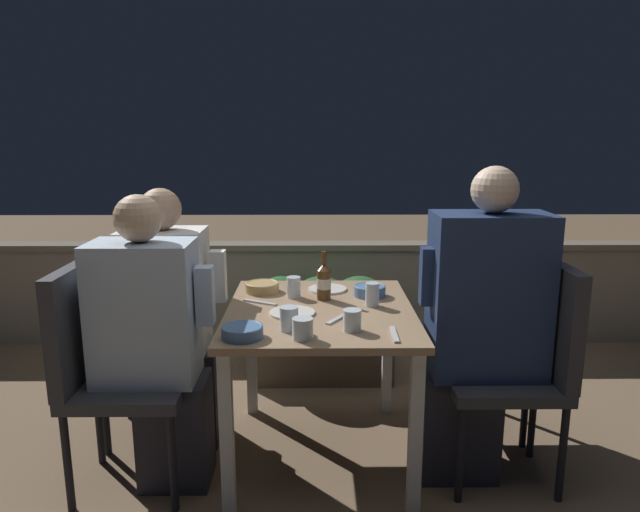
# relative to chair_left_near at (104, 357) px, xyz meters

# --- Properties ---
(ground_plane) EXTENTS (16.00, 16.00, 0.00)m
(ground_plane) POSITION_rel_chair_left_near_xyz_m (0.90, 0.18, -0.57)
(ground_plane) COLOR #7A6047
(parapet_wall) EXTENTS (9.00, 0.18, 0.72)m
(parapet_wall) POSITION_rel_chair_left_near_xyz_m (0.90, 1.70, -0.20)
(parapet_wall) COLOR gray
(parapet_wall) RESTS_ON ground_plane
(dining_table) EXTENTS (0.82, 0.96, 0.72)m
(dining_table) POSITION_rel_chair_left_near_xyz_m (0.90, 0.18, 0.06)
(dining_table) COLOR #937556
(dining_table) RESTS_ON ground_plane
(planter_hedge) EXTENTS (0.86, 0.47, 0.63)m
(planter_hedge) POSITION_rel_chair_left_near_xyz_m (0.91, 1.08, -0.22)
(planter_hedge) COLOR brown
(planter_hedge) RESTS_ON ground_plane
(chair_left_near) EXTENTS (0.48, 0.47, 0.95)m
(chair_left_near) POSITION_rel_chair_left_near_xyz_m (0.00, 0.00, 0.00)
(chair_left_near) COLOR #333338
(chair_left_near) RESTS_ON ground_plane
(person_blue_shirt) EXTENTS (0.49, 0.26, 1.24)m
(person_blue_shirt) POSITION_rel_chair_left_near_xyz_m (0.21, -0.00, 0.06)
(person_blue_shirt) COLOR #282833
(person_blue_shirt) RESTS_ON ground_plane
(chair_left_far) EXTENTS (0.48, 0.47, 0.95)m
(chair_left_far) POSITION_rel_chair_left_near_xyz_m (-0.00, 0.34, 0.00)
(chair_left_far) COLOR #333338
(chair_left_far) RESTS_ON ground_plane
(person_white_polo) EXTENTS (0.48, 0.26, 1.23)m
(person_white_polo) POSITION_rel_chair_left_near_xyz_m (0.21, 0.34, 0.06)
(person_white_polo) COLOR #282833
(person_white_polo) RESTS_ON ground_plane
(chair_right_near) EXTENTS (0.48, 0.47, 0.95)m
(chair_right_near) POSITION_rel_chair_left_near_xyz_m (1.77, 0.05, 0.00)
(chair_right_near) COLOR #333338
(chair_right_near) RESTS_ON ground_plane
(person_navy_jumper) EXTENTS (0.52, 0.26, 1.35)m
(person_navy_jumper) POSITION_rel_chair_left_near_xyz_m (1.56, 0.05, 0.11)
(person_navy_jumper) COLOR #282833
(person_navy_jumper) RESTS_ON ground_plane
(chair_right_far) EXTENTS (0.48, 0.47, 0.95)m
(chair_right_far) POSITION_rel_chair_left_near_xyz_m (1.78, 0.38, 0.00)
(chair_right_far) COLOR #333338
(chair_right_far) RESTS_ON ground_plane
(beer_bottle) EXTENTS (0.07, 0.07, 0.23)m
(beer_bottle) POSITION_rel_chair_left_near_xyz_m (0.92, 0.32, 0.24)
(beer_bottle) COLOR brown
(beer_bottle) RESTS_ON dining_table
(plate_0) EXTENTS (0.20, 0.20, 0.01)m
(plate_0) POSITION_rel_chair_left_near_xyz_m (0.78, 0.10, 0.16)
(plate_0) COLOR silver
(plate_0) RESTS_ON dining_table
(plate_1) EXTENTS (0.19, 0.19, 0.01)m
(plate_1) POSITION_rel_chair_left_near_xyz_m (0.94, 0.48, 0.16)
(plate_1) COLOR silver
(plate_1) RESTS_ON dining_table
(bowl_0) EXTENTS (0.15, 0.15, 0.05)m
(bowl_0) POSITION_rel_chair_left_near_xyz_m (1.13, 0.37, 0.18)
(bowl_0) COLOR #4C709E
(bowl_0) RESTS_ON dining_table
(bowl_1) EXTENTS (0.16, 0.16, 0.05)m
(bowl_1) POSITION_rel_chair_left_near_xyz_m (0.62, 0.45, 0.18)
(bowl_1) COLOR tan
(bowl_1) RESTS_ON dining_table
(bowl_2) EXTENTS (0.16, 0.16, 0.05)m
(bowl_2) POSITION_rel_chair_left_near_xyz_m (0.60, -0.19, 0.18)
(bowl_2) COLOR #4C709E
(bowl_2) RESTS_ON dining_table
(glass_cup_0) EXTENTS (0.07, 0.07, 0.08)m
(glass_cup_0) POSITION_rel_chair_left_near_xyz_m (1.02, -0.11, 0.19)
(glass_cup_0) COLOR silver
(glass_cup_0) RESTS_ON dining_table
(glass_cup_1) EXTENTS (0.06, 0.06, 0.11)m
(glass_cup_1) POSITION_rel_chair_left_near_xyz_m (1.13, 0.21, 0.20)
(glass_cup_1) COLOR silver
(glass_cup_1) RESTS_ON dining_table
(glass_cup_2) EXTENTS (0.07, 0.07, 0.09)m
(glass_cup_2) POSITION_rel_chair_left_near_xyz_m (0.77, -0.10, 0.20)
(glass_cup_2) COLOR silver
(glass_cup_2) RESTS_ON dining_table
(glass_cup_3) EXTENTS (0.07, 0.07, 0.10)m
(glass_cup_3) POSITION_rel_chair_left_near_xyz_m (0.77, 0.35, 0.20)
(glass_cup_3) COLOR silver
(glass_cup_3) RESTS_ON dining_table
(glass_cup_4) EXTENTS (0.08, 0.08, 0.08)m
(glass_cup_4) POSITION_rel_chair_left_near_xyz_m (0.83, -0.20, 0.19)
(glass_cup_4) COLOR silver
(glass_cup_4) RESTS_ON dining_table
(fork_0) EXTENTS (0.11, 0.15, 0.01)m
(fork_0) POSITION_rel_chair_left_near_xyz_m (0.97, 0.03, 0.16)
(fork_0) COLOR silver
(fork_0) RESTS_ON dining_table
(fork_1) EXTENTS (0.16, 0.10, 0.01)m
(fork_1) POSITION_rel_chair_left_near_xyz_m (0.63, 0.26, 0.16)
(fork_1) COLOR silver
(fork_1) RESTS_ON dining_table
(fork_2) EXTENTS (0.02, 0.17, 0.01)m
(fork_2) POSITION_rel_chair_left_near_xyz_m (1.18, -0.17, 0.16)
(fork_2) COLOR silver
(fork_2) RESTS_ON dining_table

